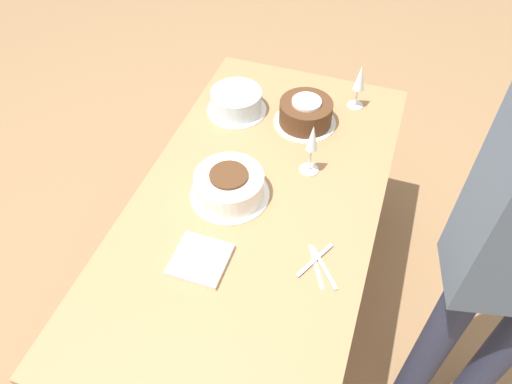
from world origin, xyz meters
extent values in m
plane|color=#8E6B47|center=(0.00, 0.00, 0.00)|extent=(12.00, 12.00, 0.00)
cube|color=#9E754C|center=(0.00, 0.00, 0.72)|extent=(1.63, 0.85, 0.03)
cylinder|color=brown|center=(0.74, -0.35, 0.35)|extent=(0.07, 0.07, 0.71)
cylinder|color=brown|center=(0.74, 0.35, 0.35)|extent=(0.07, 0.07, 0.71)
cylinder|color=white|center=(0.00, 0.10, 0.74)|extent=(0.29, 0.29, 0.01)
cylinder|color=white|center=(0.00, 0.10, 0.79)|extent=(0.25, 0.25, 0.09)
cylinder|color=#4C2D19|center=(0.00, 0.10, 0.84)|extent=(0.13, 0.13, 0.01)
cylinder|color=white|center=(0.47, -0.05, 0.74)|extent=(0.25, 0.25, 0.01)
cylinder|color=#4C2D19|center=(0.47, -0.05, 0.79)|extent=(0.21, 0.21, 0.10)
cylinder|color=white|center=(0.47, -0.05, 0.84)|extent=(0.12, 0.12, 0.01)
cylinder|color=white|center=(0.45, 0.24, 0.74)|extent=(0.25, 0.25, 0.01)
cylinder|color=silver|center=(0.45, 0.24, 0.79)|extent=(0.21, 0.21, 0.09)
cylinder|color=silver|center=(0.64, -0.23, 0.74)|extent=(0.07, 0.07, 0.00)
cylinder|color=silver|center=(0.64, -0.23, 0.78)|extent=(0.01, 0.01, 0.08)
cone|color=silver|center=(0.64, -0.23, 0.88)|extent=(0.05, 0.05, 0.11)
cylinder|color=silver|center=(0.21, -0.14, 0.74)|extent=(0.07, 0.07, 0.00)
cylinder|color=silver|center=(0.21, -0.14, 0.79)|extent=(0.01, 0.01, 0.10)
cone|color=silver|center=(0.21, -0.14, 0.90)|extent=(0.04, 0.04, 0.11)
cube|color=silver|center=(-0.20, -0.27, 0.74)|extent=(0.16, 0.09, 0.00)
cube|color=silver|center=(-0.20, -0.29, 0.74)|extent=(0.14, 0.12, 0.00)
cube|color=silver|center=(-0.18, -0.26, 0.74)|extent=(0.16, 0.09, 0.00)
cube|color=silver|center=(-0.30, 0.09, 0.75)|extent=(0.17, 0.17, 0.02)
cylinder|color=#2D334C|center=(-0.13, -0.93, 0.43)|extent=(0.11, 0.11, 0.86)
cylinder|color=#2D334C|center=(-0.17, -0.71, 0.43)|extent=(0.11, 0.11, 0.86)
camera|label=1|loc=(-1.09, -0.37, 2.07)|focal=35.00mm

